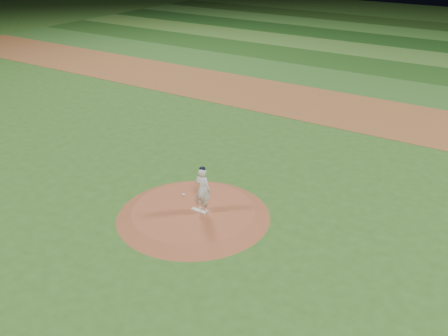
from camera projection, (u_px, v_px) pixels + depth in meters
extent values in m
plane|color=#2F601F|center=(194.00, 216.00, 17.92)|extent=(120.00, 120.00, 0.00)
cube|color=brown|center=(338.00, 108.00, 28.48)|extent=(70.00, 6.00, 0.02)
cube|color=#316625|center=(370.00, 85.00, 32.63)|extent=(70.00, 5.00, 0.02)
cube|color=#1F4B18|center=(392.00, 69.00, 36.40)|extent=(70.00, 5.00, 0.02)
cube|color=#43772B|center=(410.00, 56.00, 40.17)|extent=(70.00, 5.00, 0.02)
cube|color=#194516|center=(425.00, 45.00, 43.95)|extent=(70.00, 5.00, 0.02)
cube|color=#39752A|center=(437.00, 35.00, 47.72)|extent=(70.00, 5.00, 0.02)
cube|color=#204616|center=(448.00, 27.00, 51.49)|extent=(70.00, 5.00, 0.02)
cone|color=#9E5131|center=(194.00, 213.00, 17.87)|extent=(5.50, 5.50, 0.25)
cube|color=silver|center=(199.00, 211.00, 17.73)|extent=(0.60, 0.17, 0.03)
ellipsoid|color=white|center=(184.00, 194.00, 18.77)|extent=(0.12, 0.12, 0.06)
imported|color=white|center=(203.00, 190.00, 17.41)|extent=(0.62, 0.41, 1.67)
ellipsoid|color=black|center=(202.00, 169.00, 17.06)|extent=(0.22, 0.22, 0.15)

